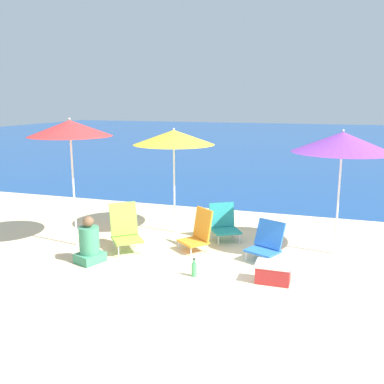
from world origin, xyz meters
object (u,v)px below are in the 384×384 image
Objects in this scene: person_seated_near at (89,244)px; beach_chair_orange at (199,232)px; beach_chair_blue at (266,242)px; beach_umbrella_red at (70,128)px; beach_umbrella_yellow at (174,137)px; beach_umbrella_purple at (343,142)px; water_bottle at (194,269)px; beach_chair_teal at (224,223)px; beach_chair_lime at (125,229)px; cooler_box at (273,273)px.

beach_chair_orange is at bearing 57.34° from person_seated_near.
beach_chair_blue is 0.84× the size of person_seated_near.
beach_chair_blue is 2.99m from person_seated_near.
beach_umbrella_red is 4.00m from beach_chair_blue.
beach_umbrella_yellow is 2.00m from beach_chair_orange.
beach_umbrella_purple is 7.52× the size of water_bottle.
beach_chair_lime is (-1.57, -1.12, 0.07)m from beach_chair_teal.
water_bottle is at bearing -62.27° from beach_umbrella_yellow.
beach_chair_orange is 1.24m from water_bottle.
beach_umbrella_yellow is at bearing 139.98° from cooler_box.
beach_umbrella_yellow reaches higher than person_seated_near.
beach_umbrella_red is 2.78× the size of beach_chair_lime.
beach_chair_orange is at bearing 145.10° from cooler_box.
beach_chair_blue is 1.31× the size of cooler_box.
beach_chair_blue is at bearing 47.53° from water_bottle.
beach_chair_blue is 1.43m from water_bottle.
beach_umbrella_purple is 2.89× the size of beach_chair_orange.
beach_chair_teal is at bearing -9.13° from beach_umbrella_yellow.
beach_umbrella_red reaches higher than beach_umbrella_purple.
person_seated_near is (0.71, -0.69, -1.87)m from beach_umbrella_red.
person_seated_near is at bearing -104.84° from beach_chair_orange.
cooler_box is (1.19, -1.74, -0.18)m from beach_chair_teal.
beach_umbrella_red reaches higher than beach_chair_lime.
beach_umbrella_red is 4.60× the size of cooler_box.
beach_umbrella_yellow is 4.16× the size of cooler_box.
beach_chair_orange is 0.89× the size of beach_chair_lime.
beach_chair_blue is 2.31× the size of water_bottle.
beach_umbrella_purple reaches higher than beach_chair_blue.
beach_chair_teal is (2.57, 1.16, -1.85)m from beach_umbrella_red.
beach_umbrella_red is at bearing 164.29° from water_bottle.
beach_chair_orange is (0.79, -0.87, -1.61)m from beach_umbrella_yellow.
beach_chair_lime is (-3.64, -0.96, -1.58)m from beach_umbrella_purple.
cooler_box is (3.76, -0.58, -2.03)m from beach_umbrella_red.
beach_umbrella_purple is 2.75× the size of person_seated_near.
beach_chair_orange is 1.33m from beach_chair_lime.
person_seated_near is at bearing -44.44° from beach_umbrella_red.
beach_umbrella_red is 3.25× the size of beach_chair_teal.
person_seated_near is (-0.30, -0.73, -0.09)m from beach_chair_lime.
water_bottle is at bearing 20.15° from person_seated_near.
beach_chair_lime reaches higher than person_seated_near.
beach_umbrella_purple is 2.65m from beach_chair_teal.
beach_chair_teal is at bearing 89.76° from water_bottle.
beach_chair_blue is at bearing 32.77° from beach_chair_orange.
beach_umbrella_purple is 3.26× the size of beach_chair_blue.
beach_chair_blue is (-1.12, -0.68, -1.67)m from beach_umbrella_purple.
beach_chair_teal is at bearing -4.18° from beach_chair_lime.
beach_umbrella_purple is at bearing 55.50° from beach_chair_blue.
beach_umbrella_red is 2.96m from beach_chair_orange.
beach_chair_orange is at bearing -21.44° from beach_chair_lime.
person_seated_near is 1.87m from water_bottle.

